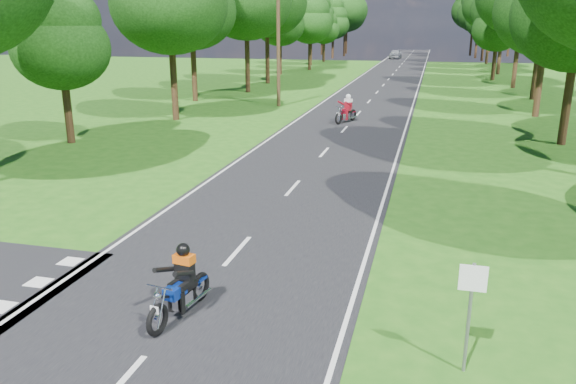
# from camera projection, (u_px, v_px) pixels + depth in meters

# --- Properties ---
(ground) EXTENTS (160.00, 160.00, 0.00)m
(ground) POSITION_uv_depth(u_px,v_px,m) (208.00, 285.00, 12.78)
(ground) COLOR #215814
(ground) RESTS_ON ground
(main_road) EXTENTS (7.00, 140.00, 0.02)m
(main_road) POSITION_uv_depth(u_px,v_px,m) (388.00, 79.00, 59.14)
(main_road) COLOR black
(main_road) RESTS_ON ground
(road_markings) EXTENTS (7.40, 140.00, 0.01)m
(road_markings) POSITION_uv_depth(u_px,v_px,m) (386.00, 81.00, 57.43)
(road_markings) COLOR silver
(road_markings) RESTS_ON main_road
(treeline) EXTENTS (40.00, 115.35, 14.78)m
(treeline) POSITION_uv_depth(u_px,v_px,m) (411.00, 0.00, 65.75)
(treeline) COLOR black
(treeline) RESTS_ON ground
(telegraph_pole) EXTENTS (1.20, 0.26, 8.00)m
(telegraph_pole) POSITION_uv_depth(u_px,v_px,m) (278.00, 48.00, 39.00)
(telegraph_pole) COLOR #382616
(telegraph_pole) RESTS_ON ground
(road_sign) EXTENTS (0.45, 0.07, 2.00)m
(road_sign) POSITION_uv_depth(u_px,v_px,m) (471.00, 300.00, 9.22)
(road_sign) COLOR slate
(road_sign) RESTS_ON ground
(rider_near_blue) EXTENTS (0.89, 1.90, 1.52)m
(rider_near_blue) POSITION_uv_depth(u_px,v_px,m) (179.00, 282.00, 11.14)
(rider_near_blue) COLOR navy
(rider_near_blue) RESTS_ON main_road
(rider_far_red) EXTENTS (1.36, 2.10, 1.66)m
(rider_far_red) POSITION_uv_depth(u_px,v_px,m) (346.00, 108.00, 33.27)
(rider_far_red) COLOR maroon
(rider_far_red) RESTS_ON main_road
(distant_car) EXTENTS (2.06, 4.49, 1.49)m
(distant_car) POSITION_uv_depth(u_px,v_px,m) (395.00, 54.00, 92.98)
(distant_car) COLOR #A9ACB0
(distant_car) RESTS_ON main_road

